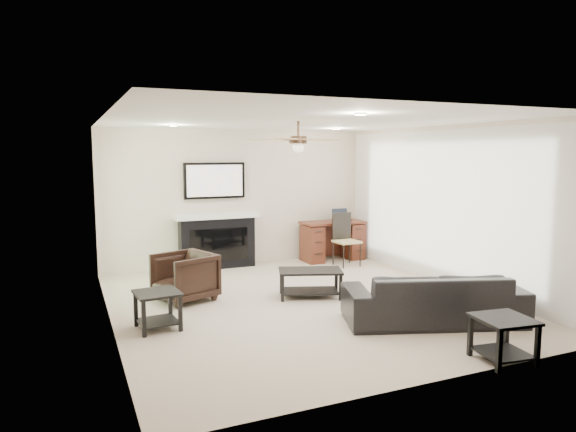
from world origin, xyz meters
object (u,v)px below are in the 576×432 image
(coffee_table, at_px, (310,283))
(sofa, at_px, (433,297))
(fireplace_unit, at_px, (217,216))
(armchair, at_px, (185,277))
(desk, at_px, (333,241))

(coffee_table, bearing_deg, sofa, -40.38)
(sofa, xyz_separation_m, fireplace_unit, (-1.61, 3.97, 0.64))
(coffee_table, bearing_deg, armchair, -177.67)
(coffee_table, bearing_deg, fireplace_unit, 126.93)
(armchair, bearing_deg, fireplace_unit, 132.15)
(sofa, bearing_deg, armchair, -20.45)
(sofa, relative_size, armchair, 2.87)
(fireplace_unit, bearing_deg, sofa, -67.94)
(armchair, xyz_separation_m, fireplace_unit, (0.99, 1.82, 0.61))
(fireplace_unit, distance_m, desk, 2.32)
(armchair, relative_size, desk, 0.61)
(sofa, distance_m, coffee_table, 1.84)
(fireplace_unit, height_order, desk, fireplace_unit)
(sofa, distance_m, armchair, 3.37)
(sofa, height_order, desk, desk)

